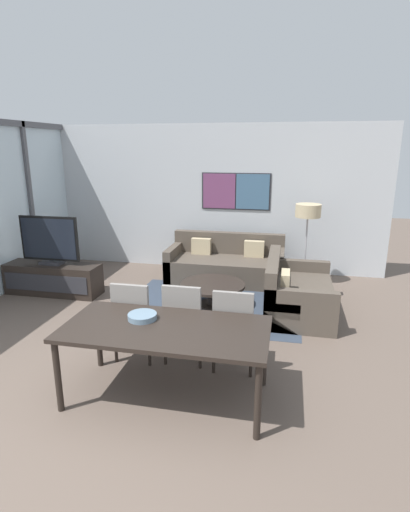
# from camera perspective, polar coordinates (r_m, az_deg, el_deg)

# --- Properties ---
(ground_plane) EXTENTS (24.00, 24.00, 0.00)m
(ground_plane) POSITION_cam_1_polar(r_m,az_deg,el_deg) (3.88, -17.34, -23.21)
(ground_plane) COLOR brown
(wall_back) EXTENTS (6.91, 0.09, 2.80)m
(wall_back) POSITION_cam_1_polar(r_m,az_deg,el_deg) (7.87, -0.04, 8.28)
(wall_back) COLOR silver
(wall_back) RESTS_ON ground_plane
(area_rug) EXTENTS (2.65, 1.99, 0.01)m
(area_rug) POSITION_cam_1_polar(r_m,az_deg,el_deg) (6.22, 1.10, -7.03)
(area_rug) COLOR #333D4C
(area_rug) RESTS_ON ground_plane
(tv_console) EXTENTS (1.58, 0.47, 0.51)m
(tv_console) POSITION_cam_1_polar(r_m,az_deg,el_deg) (7.09, -20.83, -3.07)
(tv_console) COLOR black
(tv_console) RESTS_ON ground_plane
(television) EXTENTS (1.00, 0.20, 0.80)m
(television) POSITION_cam_1_polar(r_m,az_deg,el_deg) (6.93, -21.33, 2.02)
(television) COLOR #2D2D33
(television) RESTS_ON tv_console
(sofa_main) EXTENTS (2.08, 0.95, 0.82)m
(sofa_main) POSITION_cam_1_polar(r_m,az_deg,el_deg) (7.35, 3.03, -1.29)
(sofa_main) COLOR #51473D
(sofa_main) RESTS_ON ground_plane
(sofa_side) EXTENTS (0.95, 1.57, 0.82)m
(sofa_side) POSITION_cam_1_polar(r_m,az_deg,el_deg) (6.04, 12.51, -5.40)
(sofa_side) COLOR #51473D
(sofa_side) RESTS_ON ground_plane
(coffee_table) EXTENTS (0.99, 0.99, 0.36)m
(coffee_table) POSITION_cam_1_polar(r_m,az_deg,el_deg) (6.12, 1.11, -4.73)
(coffee_table) COLOR black
(coffee_table) RESTS_ON ground_plane
(dining_table) EXTENTS (1.93, 0.93, 0.75)m
(dining_table) POSITION_cam_1_polar(r_m,az_deg,el_deg) (3.83, -5.64, -10.93)
(dining_table) COLOR black
(dining_table) RESTS_ON ground_plane
(dining_chair_left) EXTENTS (0.46, 0.46, 0.94)m
(dining_chair_left) POSITION_cam_1_polar(r_m,az_deg,el_deg) (4.62, -9.98, -8.49)
(dining_chair_left) COLOR gray
(dining_chair_left) RESTS_ON ground_plane
(dining_chair_centre) EXTENTS (0.46, 0.46, 0.94)m
(dining_chair_centre) POSITION_cam_1_polar(r_m,az_deg,el_deg) (4.50, -2.92, -8.90)
(dining_chair_centre) COLOR gray
(dining_chair_centre) RESTS_ON ground_plane
(dining_chair_right) EXTENTS (0.46, 0.46, 0.94)m
(dining_chair_right) POSITION_cam_1_polar(r_m,az_deg,el_deg) (4.35, 4.19, -9.81)
(dining_chair_right) COLOR gray
(dining_chair_right) RESTS_ON ground_plane
(fruit_bowl) EXTENTS (0.28, 0.28, 0.06)m
(fruit_bowl) POSITION_cam_1_polar(r_m,az_deg,el_deg) (3.98, -8.94, -8.46)
(fruit_bowl) COLOR slate
(fruit_bowl) RESTS_ON dining_table
(floor_lamp) EXTENTS (0.43, 0.43, 1.44)m
(floor_lamp) POSITION_cam_1_polar(r_m,az_deg,el_deg) (7.00, 14.49, 5.69)
(floor_lamp) COLOR #2D2D33
(floor_lamp) RESTS_ON ground_plane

